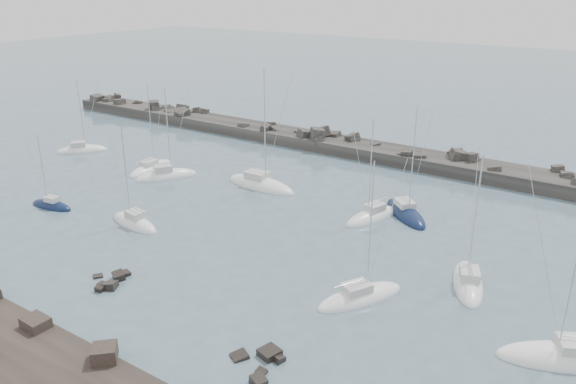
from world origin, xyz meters
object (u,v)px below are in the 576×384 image
Objects in this scene: sailboat_1 at (151,169)px; sailboat_5 at (135,223)px; sailboat_10 at (569,359)px; sailboat_6 at (372,217)px; sailboat_0 at (82,151)px; sailboat_7 at (360,298)px; sailboat_3 at (166,176)px; sailboat_8 at (405,214)px; sailboat_4 at (261,185)px; sailboat_2 at (52,206)px; sailboat_9 at (468,284)px.

sailboat_1 is 18.97m from sailboat_5.
sailboat_6 is at bearing 146.43° from sailboat_10.
sailboat_0 is 57.53m from sailboat_7.
sailboat_3 is 1.06× the size of sailboat_6.
sailboat_5 is 0.86× the size of sailboat_8.
sailboat_8 reaches higher than sailboat_1.
sailboat_0 is at bearing 169.40° from sailboat_10.
sailboat_4 is at bearing 175.61° from sailboat_6.
sailboat_6 is at bearing -4.39° from sailboat_4.
sailboat_10 reaches higher than sailboat_5.
sailboat_0 is 1.27× the size of sailboat_2.
sailboat_8 is (-3.87, 19.00, 0.01)m from sailboat_7.
sailboat_5 is at bearing -142.35° from sailboat_6.
sailboat_6 is 0.80× the size of sailboat_10.
sailboat_9 is at bearing -6.38° from sailboat_0.
sailboat_0 is 49.09m from sailboat_6.
sailboat_1 reaches higher than sailboat_9.
sailboat_4 is 1.29× the size of sailboat_9.
sailboat_0 is at bearing 176.03° from sailboat_3.
sailboat_7 reaches higher than sailboat_1.
sailboat_6 is at bearing 112.55° from sailboat_7.
sailboat_8 is at bearing 38.95° from sailboat_5.
sailboat_1 is at bearing -169.48° from sailboat_4.
sailboat_7 is at bearing -176.62° from sailboat_10.
sailboat_7 reaches higher than sailboat_0.
sailboat_2 is 0.74× the size of sailboat_9.
sailboat_3 is 13.44m from sailboat_4.
sailboat_10 is at bearing -33.57° from sailboat_6.
sailboat_9 is at bearing 144.98° from sailboat_10.
sailboat_7 reaches higher than sailboat_2.
sailboat_9 is at bearing -47.30° from sailboat_8.
sailboat_4 is at bearing 49.74° from sailboat_2.
sailboat_1 is 0.82× the size of sailboat_10.
sailboat_3 is 1.03× the size of sailboat_9.
sailboat_4 reaches higher than sailboat_5.
sailboat_10 is at bearing -10.60° from sailboat_0.
sailboat_7 is at bearing -14.46° from sailboat_0.
sailboat_0 is at bearing -174.91° from sailboat_4.
sailboat_1 is 1.00× the size of sailboat_9.
sailboat_6 is 27.21m from sailboat_10.
sailboat_8 reaches higher than sailboat_9.
sailboat_9 is at bearing 47.04° from sailboat_7.
sailboat_7 is at bearing 3.05° from sailboat_2.
sailboat_5 is at bearing -48.76° from sailboat_1.
sailboat_4 is 42.49m from sailboat_10.
sailboat_3 is (3.67, 15.11, 0.02)m from sailboat_2.
sailboat_5 is at bearing -57.43° from sailboat_3.
sailboat_6 is at bearing -132.61° from sailboat_8.
sailboat_10 reaches higher than sailboat_8.
sailboat_2 is 0.58× the size of sailboat_4.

